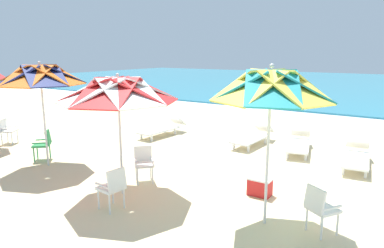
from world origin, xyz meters
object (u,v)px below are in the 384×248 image
Objects in this scene: sun_lounger_1 at (299,143)px; cooler_box at (260,186)px; plastic_chair_2 at (144,161)px; plastic_chair_4 at (7,129)px; beach_umbrella_0 at (271,87)px; beach_umbrella_2 at (40,76)px; plastic_chair_1 at (113,186)px; sun_lounger_0 at (356,157)px; sun_lounger_3 at (162,128)px; beach_umbrella_1 at (118,91)px; plastic_chair_3 at (44,143)px; plastic_chair_0 at (320,207)px; sun_lounger_2 at (253,137)px.

cooler_box is at bearing -86.19° from sun_lounger_1.
sun_lounger_1 reaches higher than cooler_box.
plastic_chair_4 is at bearing 178.64° from plastic_chair_2.
plastic_chair_2 is (-3.22, 0.40, -1.99)m from beach_umbrella_0.
sun_lounger_1 is (5.41, 5.08, -2.18)m from beach_umbrella_2.
plastic_chair_1 is 1.59m from plastic_chair_2.
beach_umbrella_0 is 3.33× the size of plastic_chair_2.
sun_lounger_0 is 4.40× the size of cooler_box.
sun_lounger_1 is 4.93m from sun_lounger_3.
beach_umbrella_1 is 4.07m from plastic_chair_3.
cooler_box is (6.20, 1.01, -0.30)m from plastic_chair_3.
plastic_chair_1 is 0.39× the size of sun_lounger_1.
beach_umbrella_2 reaches higher than cooler_box.
plastic_chair_2 is 3.62m from beach_umbrella_2.
plastic_chair_3 reaches higher than sun_lounger_3.
plastic_chair_0 is at bearing -3.57° from plastic_chair_2.
plastic_chair_0 is 0.39× the size of sun_lounger_0.
plastic_chair_2 is 1.73× the size of cooler_box.
sun_lounger_0 and sun_lounger_3 have the same top height.
plastic_chair_3 is (-3.53, -0.28, 0.00)m from plastic_chair_2.
beach_umbrella_1 is 1.21× the size of sun_lounger_3.
beach_umbrella_0 is 2.19m from plastic_chair_0.
beach_umbrella_1 is 1.19× the size of sun_lounger_1.
beach_umbrella_1 is at bearing -172.30° from beach_umbrella_0.
plastic_chair_3 reaches higher than cooler_box.
plastic_chair_1 is 6.94m from plastic_chair_4.
sun_lounger_1 is (8.65, 4.39, -0.22)m from plastic_chair_4.
beach_umbrella_2 is (-6.22, -0.15, -0.03)m from beach_umbrella_0.
sun_lounger_0 reaches higher than cooler_box.
sun_lounger_1 is (5.95, 4.82, -0.22)m from plastic_chair_3.
plastic_chair_3 is (-3.62, 0.55, -1.78)m from beach_umbrella_1.
plastic_chair_0 is 1.00× the size of plastic_chair_1.
sun_lounger_1 is at bearing 61.93° from plastic_chair_2.
beach_umbrella_2 is at bearing -127.50° from sun_lounger_2.
plastic_chair_3 reaches higher than sun_lounger_2.
plastic_chair_2 is at bearing 4.52° from plastic_chair_3.
beach_umbrella_0 reaches higher than cooler_box.
sun_lounger_0 is 1.00× the size of sun_lounger_3.
plastic_chair_3 is at bearing 178.97° from beach_umbrella_0.
plastic_chair_1 is (0.43, -0.68, -1.78)m from beach_umbrella_1.
cooler_box is at bearing 3.73° from plastic_chair_4.
cooler_box is at bearing 116.02° from beach_umbrella_0.
sun_lounger_2 is at bearing 124.08° from plastic_chair_0.
plastic_chair_0 reaches higher than cooler_box.
plastic_chair_2 is (-0.51, 1.51, 0.00)m from plastic_chair_1.
plastic_chair_4 is 8.37m from sun_lounger_2.
beach_umbrella_0 reaches higher than plastic_chair_4.
beach_umbrella_0 is 4.96m from sun_lounger_0.
plastic_chair_1 is at bearing -123.64° from sun_lounger_0.
sun_lounger_0 is at bearing 56.36° from plastic_chair_1.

